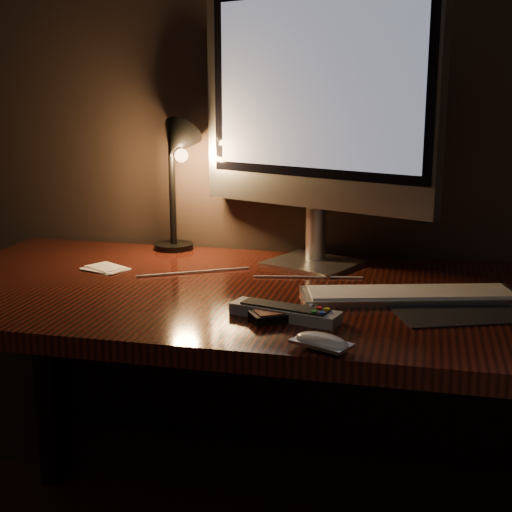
% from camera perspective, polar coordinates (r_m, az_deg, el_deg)
% --- Properties ---
extents(desk, '(1.60, 0.75, 0.75)m').
position_cam_1_polar(desk, '(1.65, 1.87, -6.39)').
color(desk, '#3E150E').
rests_on(desk, ground).
extents(monitor, '(0.59, 0.29, 0.66)m').
position_cam_1_polar(monitor, '(1.71, 4.79, 12.04)').
color(monitor, silver).
rests_on(monitor, desk).
extents(keyboard, '(0.47, 0.24, 0.02)m').
position_cam_1_polar(keyboard, '(1.52, 12.23, -3.02)').
color(keyboard, silver).
rests_on(keyboard, desk).
extents(mousepad, '(0.30, 0.27, 0.00)m').
position_cam_1_polar(mousepad, '(1.46, 15.52, -4.16)').
color(mousepad, black).
rests_on(mousepad, desk).
extents(mouse, '(0.11, 0.09, 0.02)m').
position_cam_1_polar(mouse, '(1.20, 5.27, -7.02)').
color(mouse, white).
rests_on(mouse, desk).
extents(media_remote, '(0.15, 0.12, 0.03)m').
position_cam_1_polar(media_remote, '(1.35, 2.51, -4.70)').
color(media_remote, black).
rests_on(media_remote, desk).
extents(tv_remote, '(0.22, 0.11, 0.03)m').
position_cam_1_polar(tv_remote, '(1.35, 2.33, -4.50)').
color(tv_remote, gray).
rests_on(tv_remote, desk).
extents(papers, '(0.13, 0.11, 0.01)m').
position_cam_1_polar(papers, '(1.76, -11.99, -0.96)').
color(papers, white).
rests_on(papers, desk).
extents(desk_lamp, '(0.16, 0.18, 0.36)m').
position_cam_1_polar(desk_lamp, '(1.87, -6.42, 7.50)').
color(desk_lamp, black).
rests_on(desk_lamp, desk).
extents(cable, '(0.50, 0.17, 0.00)m').
position_cam_1_polar(cable, '(1.65, -0.56, -1.58)').
color(cable, white).
rests_on(cable, desk).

